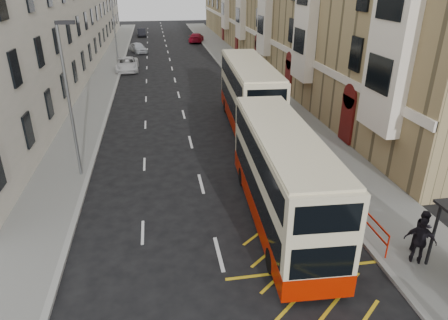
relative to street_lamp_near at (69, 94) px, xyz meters
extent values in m
cube|color=slate|center=(14.35, 18.00, -4.56)|extent=(4.00, 120.00, 0.15)
cube|color=slate|center=(-1.15, 18.00, -4.56)|extent=(3.00, 120.00, 0.15)
cube|color=gray|center=(12.35, 18.00, -4.56)|extent=(0.25, 120.00, 0.15)
cube|color=gray|center=(0.35, 18.00, -4.56)|extent=(0.25, 120.00, 0.15)
cube|color=white|center=(16.32, 33.50, -0.64)|extent=(0.18, 79.00, 0.50)
cube|color=white|center=(16.00, -2.00, 2.86)|extent=(0.80, 3.20, 10.00)
cube|color=white|center=(16.00, 10.00, 2.86)|extent=(0.80, 3.20, 10.00)
cube|color=white|center=(16.00, 22.00, 2.86)|extent=(0.80, 3.20, 10.00)
cube|color=#570F0D|center=(16.30, 2.00, -2.94)|extent=(0.20, 1.60, 3.00)
cube|color=#570F0D|center=(16.30, 14.00, -2.94)|extent=(0.20, 1.60, 3.00)
cube|color=#570F0D|center=(16.30, 26.00, -2.94)|extent=(0.20, 1.60, 3.00)
cube|color=#570F0D|center=(16.30, 38.00, -2.94)|extent=(0.20, 1.60, 3.00)
cube|color=#570F0D|center=(16.30, 50.00, -2.94)|extent=(0.20, 1.60, 3.00)
cube|color=silver|center=(-7.15, 33.50, 1.86)|extent=(9.00, 79.00, 13.00)
cube|color=black|center=(13.91, -10.10, -3.19)|extent=(0.08, 0.08, 2.60)
cylinder|color=red|center=(12.60, -9.50, -3.99)|extent=(0.06, 0.06, 1.00)
cylinder|color=red|center=(12.60, -6.25, -3.99)|extent=(0.06, 0.06, 1.00)
cylinder|color=red|center=(12.60, -3.00, -3.99)|extent=(0.06, 0.06, 1.00)
cube|color=red|center=(12.60, -6.25, -3.51)|extent=(0.05, 6.50, 0.06)
cube|color=red|center=(12.60, -6.25, -3.94)|extent=(0.05, 6.50, 0.06)
cylinder|color=slate|center=(-0.05, 0.00, -0.49)|extent=(0.16, 0.16, 8.00)
cube|color=black|center=(0.35, 0.00, 3.41)|extent=(0.90, 0.18, 0.18)
cylinder|color=slate|center=(-0.05, 30.00, -0.49)|extent=(0.16, 0.16, 8.00)
cube|color=beige|center=(9.40, -5.98, -2.37)|extent=(3.01, 10.84, 3.85)
cube|color=#A31500|center=(9.40, -5.98, -3.86)|extent=(3.04, 10.87, 0.88)
cube|color=black|center=(9.40, -5.98, -2.83)|extent=(3.00, 9.98, 1.07)
cube|color=black|center=(9.40, -5.98, -1.18)|extent=(3.00, 9.98, 0.97)
cube|color=beige|center=(9.40, -5.98, -0.41)|extent=(2.89, 10.40, 0.12)
cube|color=black|center=(9.68, -0.65, -2.78)|extent=(2.07, 0.19, 1.27)
cube|color=black|center=(9.68, -0.65, -0.79)|extent=(1.71, 0.17, 0.44)
cube|color=black|center=(9.11, -11.32, -2.78)|extent=(2.07, 0.19, 1.17)
cylinder|color=black|center=(8.48, -2.50, -4.15)|extent=(0.33, 0.99, 0.97)
cylinder|color=black|center=(10.68, -2.62, -4.15)|extent=(0.33, 0.99, 0.97)
cylinder|color=black|center=(8.11, -9.35, -4.15)|extent=(0.33, 0.99, 0.97)
cylinder|color=black|center=(10.31, -9.47, -4.15)|extent=(0.33, 0.99, 0.97)
cube|color=beige|center=(10.78, 6.23, -2.16)|extent=(3.36, 11.86, 4.21)
cube|color=#A31500|center=(10.78, 6.23, -3.78)|extent=(3.39, 11.90, 0.96)
cube|color=black|center=(10.78, 6.23, -2.66)|extent=(3.34, 10.93, 1.17)
cube|color=black|center=(10.78, 6.23, -0.85)|extent=(3.34, 10.93, 1.07)
cube|color=beige|center=(10.78, 6.23, -0.01)|extent=(3.22, 11.39, 0.13)
cube|color=black|center=(11.13, 12.06, -2.61)|extent=(2.27, 0.22, 1.39)
cube|color=black|center=(11.13, 12.06, -0.43)|extent=(1.87, 0.20, 0.48)
cube|color=black|center=(10.44, 0.40, -2.61)|extent=(2.27, 0.22, 1.28)
cylinder|color=black|center=(9.80, 10.05, -4.10)|extent=(0.36, 1.08, 1.07)
cylinder|color=black|center=(12.21, 9.90, -4.10)|extent=(0.36, 1.08, 1.07)
cylinder|color=black|center=(9.36, 2.56, -4.10)|extent=(0.36, 1.08, 1.07)
cylinder|color=black|center=(11.76, 2.41, -4.10)|extent=(0.36, 1.08, 1.07)
imported|color=black|center=(14.20, -9.24, -3.62)|extent=(1.01, 0.90, 1.74)
imported|color=black|center=(13.60, -9.90, -3.53)|extent=(1.19, 1.01, 1.90)
imported|color=silver|center=(1.15, 27.55, -3.87)|extent=(2.60, 5.52, 1.52)
imported|color=#B8BCC1|center=(2.10, 39.93, -3.90)|extent=(3.04, 4.66, 1.47)
imported|color=black|center=(2.27, 58.24, -3.93)|extent=(1.74, 4.37, 1.42)
imported|color=maroon|center=(11.55, 49.08, -3.88)|extent=(3.25, 5.54, 1.51)
camera|label=1|loc=(4.39, -20.66, 5.32)|focal=32.00mm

